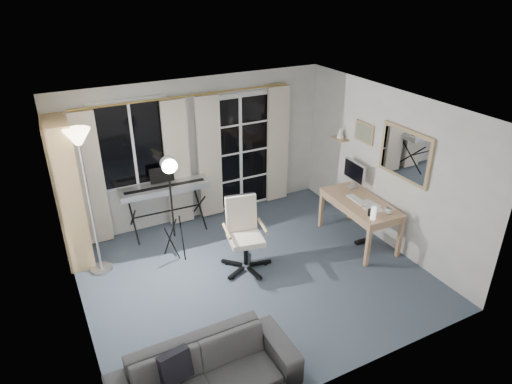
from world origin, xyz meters
The scene contains 17 objects.
floor centered at (0.00, 0.00, -0.01)m, with size 4.50×4.00×0.02m, color #394353.
window centered at (-1.05, 1.97, 1.50)m, with size 1.20×0.08×1.40m.
french_door centered at (0.75, 1.97, 1.03)m, with size 1.32×0.09×2.11m.
curtains centered at (-0.14, 1.88, 1.09)m, with size 3.60×0.07×2.13m.
bookshelf centered at (-2.13, 1.69, 1.02)m, with size 0.39×1.01×2.14m.
torchiere_lamp centered at (-1.88, 1.14, 1.70)m, with size 0.37×0.37×2.11m.
keyboard_piano centered at (-0.70, 1.70, 0.78)m, with size 1.43×0.73×1.03m.
studio_light centered at (-0.83, 0.88, 1.34)m, with size 0.32×0.33×1.68m.
office_chair centered at (0.00, 0.32, 0.62)m, with size 0.73×0.72×1.06m.
desk centered at (1.88, 0.06, 0.62)m, with size 0.72×1.34×0.70m.
monitor centered at (2.08, 0.51, 0.97)m, with size 0.17×0.51×0.44m.
desk_clutter centered at (1.81, -0.16, 0.55)m, with size 0.44×0.79×0.89m.
mug centered at (1.98, -0.44, 0.76)m, with size 0.12×0.09×0.12m, color silver.
wall_mirror centered at (2.22, -0.35, 1.55)m, with size 0.04×0.94×0.74m.
framed_print centered at (2.23, 0.55, 1.60)m, with size 0.03×0.42×0.32m.
wall_shelf centered at (2.16, 1.05, 1.41)m, with size 0.16×0.30×0.18m.
sofa centered at (-1.34, -1.55, 0.37)m, with size 1.87×0.55×0.73m.
Camera 1 is at (-2.40, -4.67, 3.92)m, focal length 32.00 mm.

